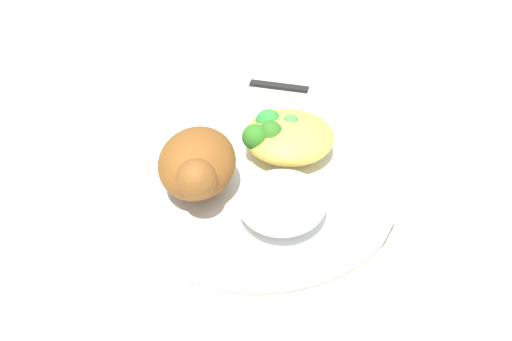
# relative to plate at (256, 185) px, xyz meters

# --- Properties ---
(ground_plane) EXTENTS (2.00, 2.00, 0.00)m
(ground_plane) POSITION_rel_plate_xyz_m (0.00, 0.00, -0.01)
(ground_plane) COLOR #BEB59B
(plate) EXTENTS (0.30, 0.30, 0.02)m
(plate) POSITION_rel_plate_xyz_m (0.00, 0.00, 0.00)
(plate) COLOR white
(plate) RESTS_ON ground_plane
(roasted_chicken) EXTENTS (0.10, 0.08, 0.06)m
(roasted_chicken) POSITION_rel_plate_xyz_m (0.03, -0.05, 0.04)
(roasted_chicken) COLOR brown
(roasted_chicken) RESTS_ON plate
(rice_pile) EXTENTS (0.09, 0.09, 0.03)m
(rice_pile) POSITION_rel_plate_xyz_m (0.05, 0.04, 0.03)
(rice_pile) COLOR white
(rice_pile) RESTS_ON plate
(mac_cheese_with_broccoli) EXTENTS (0.10, 0.10, 0.04)m
(mac_cheese_with_broccoli) POSITION_rel_plate_xyz_m (-0.05, 0.02, 0.03)
(mac_cheese_with_broccoli) COLOR #E7BE47
(mac_cheese_with_broccoli) RESTS_ON plate
(fork) EXTENTS (0.02, 0.14, 0.01)m
(fork) POSITION_rel_plate_xyz_m (-0.20, 0.02, -0.01)
(fork) COLOR silver
(fork) RESTS_ON ground_plane
(knife) EXTENTS (0.02, 0.19, 0.01)m
(knife) POSITION_rel_plate_xyz_m (-0.22, 0.02, -0.01)
(knife) COLOR black
(knife) RESTS_ON ground_plane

